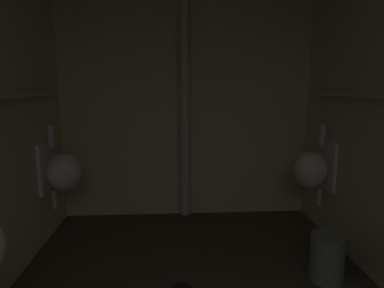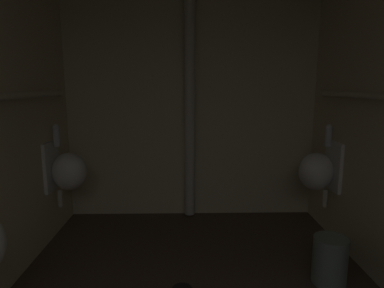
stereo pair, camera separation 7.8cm
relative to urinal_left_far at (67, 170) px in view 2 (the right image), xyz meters
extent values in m
cube|color=beige|center=(1.13, 0.55, 0.59)|extent=(2.67, 0.06, 2.42)
ellipsoid|color=silver|center=(0.02, 0.00, -0.01)|extent=(0.30, 0.26, 0.34)
cube|color=silver|center=(-0.13, 0.00, 0.04)|extent=(0.03, 0.30, 0.44)
cylinder|color=silver|center=(-0.07, 0.00, 0.30)|extent=(0.06, 0.06, 0.16)
sphere|color=silver|center=(-0.07, 0.00, 0.38)|extent=(0.06, 0.06, 0.06)
cylinder|color=beige|center=(-0.08, 0.00, -0.26)|extent=(0.04, 0.04, 0.16)
ellipsoid|color=silver|center=(2.23, -0.05, -0.01)|extent=(0.30, 0.26, 0.34)
cube|color=silver|center=(2.39, -0.05, 0.04)|extent=(0.03, 0.30, 0.44)
cylinder|color=silver|center=(2.32, -0.05, 0.30)|extent=(0.06, 0.06, 0.16)
sphere|color=silver|center=(2.32, -0.05, 0.38)|extent=(0.06, 0.06, 0.06)
cylinder|color=beige|center=(2.33, -0.05, -0.26)|extent=(0.04, 0.04, 0.16)
sphere|color=beige|center=(-0.09, 0.20, 0.68)|extent=(0.06, 0.06, 0.06)
sphere|color=beige|center=(2.34, 0.15, 0.68)|extent=(0.06, 0.06, 0.06)
cylinder|color=beige|center=(1.11, 0.44, 0.59)|extent=(0.10, 0.10, 2.37)
cylinder|color=slate|center=(2.07, -0.79, -0.46)|extent=(0.24, 0.24, 0.33)
camera|label=1|loc=(0.98, -2.92, 0.76)|focal=31.23mm
camera|label=2|loc=(1.06, -2.92, 0.76)|focal=31.23mm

